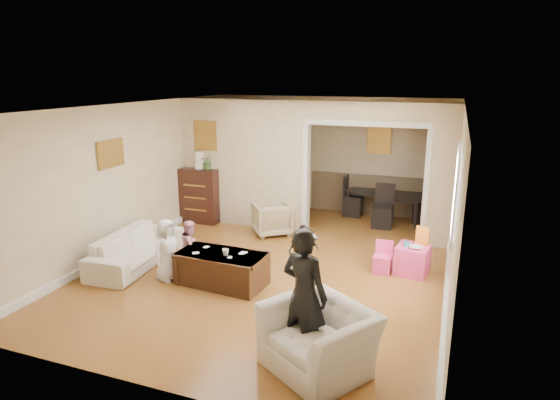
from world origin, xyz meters
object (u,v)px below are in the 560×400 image
at_px(armchair_front, 319,339).
at_px(dining_table, 387,205).
at_px(play_table, 412,260).
at_px(armchair_back, 272,219).
at_px(dresser, 201,195).
at_px(coffee_table, 222,269).
at_px(child_kneel_b, 191,246).
at_px(child_toddler, 303,250).
at_px(adult_person, 304,295).
at_px(sofa, 137,248).
at_px(cyan_cup, 407,244).
at_px(child_kneel_a, 167,250).
at_px(table_lamp, 199,160).
at_px(coffee_cup, 226,252).

relative_size(armchair_front, dining_table, 0.63).
bearing_deg(play_table, armchair_front, -103.58).
xyz_separation_m(armchair_back, dresser, (-1.73, 0.29, 0.26)).
xyz_separation_m(dresser, coffee_table, (1.87, -2.71, -0.33)).
bearing_deg(child_kneel_b, child_toddler, -90.71).
xyz_separation_m(dining_table, child_kneel_b, (-2.56, -3.96, 0.12)).
relative_size(dresser, adult_person, 0.75).
xyz_separation_m(sofa, cyan_cup, (4.24, 1.15, 0.22)).
xyz_separation_m(child_kneel_a, child_toddler, (1.90, 0.90, -0.07)).
distance_m(cyan_cup, adult_person, 2.88).
xyz_separation_m(dresser, play_table, (4.53, -1.31, -0.35)).
bearing_deg(coffee_table, armchair_back, 93.26).
distance_m(armchair_front, table_lamp, 5.80).
distance_m(play_table, dining_table, 2.98).
distance_m(sofa, dresser, 2.53).
distance_m(coffee_cup, adult_person, 2.14).
distance_m(dining_table, adult_person, 5.69).
xyz_separation_m(coffee_cup, dining_table, (1.76, 4.31, -0.24)).
height_order(armchair_front, table_lamp, table_lamp).
bearing_deg(cyan_cup, child_toddler, -158.52).
bearing_deg(child_kneel_a, play_table, -51.38).
distance_m(dresser, child_kneel_a, 3.03).
bearing_deg(play_table, dining_table, 105.54).
relative_size(sofa, dining_table, 1.12).
distance_m(dresser, table_lamp, 0.76).
distance_m(armchair_front, child_toddler, 2.46).
bearing_deg(dining_table, child_toddler, -88.44).
distance_m(coffee_cup, cyan_cup, 2.82).
bearing_deg(adult_person, play_table, -90.72).
xyz_separation_m(armchair_back, play_table, (2.80, -1.03, -0.09)).
bearing_deg(armchair_front, dining_table, 123.43).
bearing_deg(child_kneel_b, child_kneel_a, 146.43).
relative_size(armchair_back, child_toddler, 0.84).
bearing_deg(coffee_table, adult_person, -39.01).
xyz_separation_m(armchair_back, armchair_front, (2.09, -3.96, 0.03)).
relative_size(adult_person, child_kneel_a, 1.58).
bearing_deg(child_toddler, play_table, 166.67).
bearing_deg(armchair_back, child_kneel_b, 37.66).
height_order(cyan_cup, child_kneel_a, child_kneel_a).
height_order(sofa, armchair_front, armchair_front).
bearing_deg(coffee_cup, dining_table, 67.82).
distance_m(armchair_front, cyan_cup, 2.95).
bearing_deg(child_kneel_a, dresser, 34.57).
xyz_separation_m(coffee_cup, cyan_cup, (2.46, 1.39, -0.04)).
height_order(armchair_back, armchair_front, armchair_front).
bearing_deg(coffee_table, dresser, 124.68).
xyz_separation_m(coffee_cup, child_toddler, (0.95, 0.80, -0.13)).
bearing_deg(coffee_cup, play_table, 29.43).
xyz_separation_m(armchair_back, table_lamp, (-1.73, 0.29, 1.02)).
bearing_deg(dining_table, sofa, -116.51).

